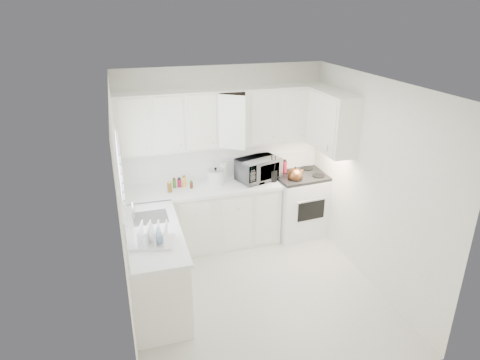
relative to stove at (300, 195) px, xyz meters
name	(u,v)px	position (x,y,z in m)	size (l,w,h in m)	color
floor	(256,291)	(-1.14, -1.28, -0.63)	(3.20, 3.20, 0.00)	silver
ceiling	(259,84)	(-1.14, -1.28, 1.97)	(3.20, 3.20, 0.00)	white
wall_back	(223,155)	(-1.14, 0.32, 0.67)	(3.00, 3.00, 0.00)	white
wall_front	(319,278)	(-1.14, -2.88, 0.67)	(3.00, 3.00, 0.00)	white
wall_left	(123,215)	(-2.64, -1.28, 0.67)	(3.20, 3.20, 0.00)	white
wall_right	(372,184)	(0.36, -1.28, 0.67)	(3.20, 3.20, 0.00)	white
window_blinds	(121,181)	(-2.62, -0.93, 0.92)	(0.06, 0.96, 1.06)	white
lower_cabinets_back	(203,218)	(-1.53, 0.02, -0.18)	(2.22, 0.60, 0.90)	white
lower_cabinets_left	(155,268)	(-2.34, -1.08, -0.18)	(0.60, 1.60, 0.90)	white
countertop_back	(202,189)	(-1.53, 0.01, 0.29)	(2.24, 0.64, 0.05)	white
countertop_left	(153,233)	(-2.33, -1.08, 0.29)	(0.64, 1.62, 0.05)	white
backsplash_back	(223,160)	(-1.14, 0.31, 0.59)	(2.98, 0.02, 0.55)	white
backsplash_left	(124,213)	(-2.63, -1.08, 0.59)	(0.02, 1.60, 0.55)	white
upper_cabinets_back	(226,145)	(-1.14, 0.16, 0.87)	(3.00, 0.33, 0.80)	white
upper_cabinets_right	(330,150)	(0.19, -0.46, 0.87)	(0.33, 0.90, 0.80)	white
sink	(149,209)	(-2.33, -0.73, 0.44)	(0.42, 0.38, 0.30)	gray
stove	(300,195)	(0.00, 0.00, 0.00)	(0.82, 0.67, 1.26)	white
tea_kettle	(295,174)	(-0.18, -0.16, 0.43)	(0.27, 0.23, 0.25)	#974F29
frying_pan	(308,170)	(0.18, 0.16, 0.33)	(0.27, 0.45, 0.04)	black
microwave	(258,167)	(-0.67, 0.06, 0.52)	(0.60, 0.33, 0.41)	gray
rice_cooker	(216,176)	(-1.31, 0.09, 0.44)	(0.25, 0.25, 0.25)	white
paper_towel	(224,172)	(-1.17, 0.19, 0.45)	(0.12, 0.12, 0.27)	white
utensil_crock	(273,168)	(-0.48, -0.05, 0.52)	(0.13, 0.13, 0.40)	black
dish_rack	(152,234)	(-2.36, -1.35, 0.44)	(0.45, 0.34, 0.25)	white
spice_left_0	(168,183)	(-1.99, 0.14, 0.38)	(0.06, 0.06, 0.13)	brown
spice_left_1	(175,185)	(-1.92, 0.05, 0.38)	(0.06, 0.06, 0.13)	#437828
spice_left_2	(179,182)	(-1.84, 0.14, 0.38)	(0.06, 0.06, 0.13)	#AA162F
spice_left_3	(185,184)	(-1.77, 0.05, 0.38)	(0.06, 0.06, 0.13)	yellow
spice_left_4	(189,181)	(-1.69, 0.14, 0.38)	(0.06, 0.06, 0.13)	#573319
sauce_right_0	(263,170)	(-0.56, 0.18, 0.41)	(0.06, 0.06, 0.19)	#AA162F
sauce_right_1	(267,171)	(-0.51, 0.12, 0.41)	(0.06, 0.06, 0.19)	yellow
sauce_right_2	(269,169)	(-0.45, 0.18, 0.41)	(0.06, 0.06, 0.19)	#573319
sauce_right_3	(274,170)	(-0.40, 0.12, 0.41)	(0.06, 0.06, 0.19)	black
sauce_right_4	(276,169)	(-0.34, 0.18, 0.41)	(0.06, 0.06, 0.19)	brown
sauce_right_5	(281,170)	(-0.29, 0.12, 0.41)	(0.06, 0.06, 0.19)	#437828
sauce_right_6	(283,168)	(-0.23, 0.18, 0.41)	(0.06, 0.06, 0.19)	#AA162F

